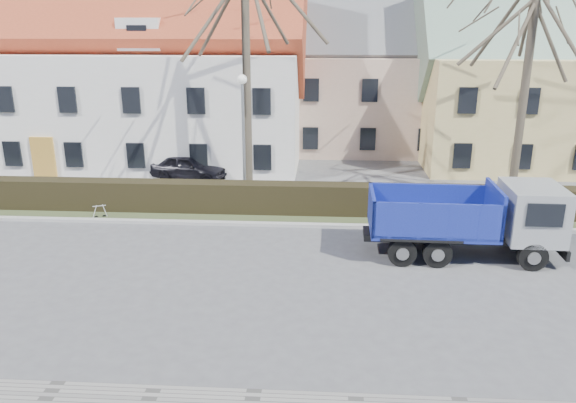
# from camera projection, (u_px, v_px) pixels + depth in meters

# --- Properties ---
(ground) EXTENTS (120.00, 120.00, 0.00)m
(ground) POSITION_uv_depth(u_px,v_px,m) (277.00, 275.00, 18.12)
(ground) COLOR #505053
(curb_far) EXTENTS (80.00, 0.30, 0.12)m
(curb_far) POSITION_uv_depth(u_px,v_px,m) (286.00, 225.00, 22.47)
(curb_far) COLOR #A09F9D
(curb_far) RESTS_ON ground
(grass_strip) EXTENTS (80.00, 3.00, 0.10)m
(grass_strip) POSITION_uv_depth(u_px,v_px,m) (289.00, 212.00, 23.99)
(grass_strip) COLOR #374326
(grass_strip) RESTS_ON ground
(hedge) EXTENTS (60.00, 0.90, 1.30)m
(hedge) POSITION_uv_depth(u_px,v_px,m) (288.00, 200.00, 23.62)
(hedge) COLOR black
(hedge) RESTS_ON ground
(building_white) EXTENTS (26.80, 10.80, 9.50)m
(building_white) POSITION_uv_depth(u_px,v_px,m) (77.00, 77.00, 32.65)
(building_white) COLOR silver
(building_white) RESTS_ON ground
(building_pink) EXTENTS (10.80, 8.80, 8.00)m
(building_pink) POSITION_uv_depth(u_px,v_px,m) (365.00, 85.00, 35.65)
(building_pink) COLOR tan
(building_pink) RESTS_ON ground
(tree_1) EXTENTS (9.20, 9.20, 12.65)m
(tree_1) POSITION_uv_depth(u_px,v_px,m) (246.00, 58.00, 24.38)
(tree_1) COLOR #473E31
(tree_1) RESTS_ON ground
(tree_2) EXTENTS (8.00, 8.00, 11.00)m
(tree_2) POSITION_uv_depth(u_px,v_px,m) (526.00, 79.00, 23.91)
(tree_2) COLOR #473E31
(tree_2) RESTS_ON ground
(dump_truck) EXTENTS (6.77, 2.63, 2.69)m
(dump_truck) POSITION_uv_depth(u_px,v_px,m) (457.00, 219.00, 19.24)
(dump_truck) COLOR navy
(dump_truck) RESTS_ON ground
(streetlight) EXTENTS (0.45, 0.45, 5.81)m
(streetlight) POSITION_uv_depth(u_px,v_px,m) (244.00, 142.00, 24.00)
(streetlight) COLOR gray
(streetlight) RESTS_ON ground
(cart_frame) EXTENTS (0.85, 0.68, 0.68)m
(cart_frame) POSITION_uv_depth(u_px,v_px,m) (94.00, 212.00, 23.09)
(cart_frame) COLOR silver
(cart_frame) RESTS_ON ground
(parked_car_a) EXTENTS (4.24, 2.42, 1.36)m
(parked_car_a) POSITION_uv_depth(u_px,v_px,m) (189.00, 167.00, 28.87)
(parked_car_a) COLOR black
(parked_car_a) RESTS_ON ground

